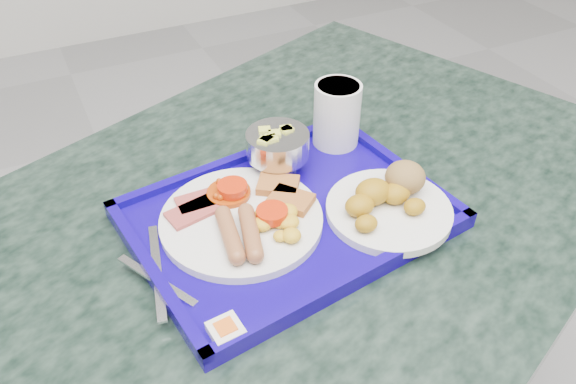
# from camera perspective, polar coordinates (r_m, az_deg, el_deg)

# --- Properties ---
(table) EXTENTS (1.36, 1.15, 0.73)m
(table) POSITION_cam_1_polar(r_m,az_deg,el_deg) (0.97, 0.43, -9.66)
(table) COLOR slate
(table) RESTS_ON floor
(tray) EXTENTS (0.47, 0.37, 0.03)m
(tray) POSITION_cam_1_polar(r_m,az_deg,el_deg) (0.80, 0.00, -2.51)
(tray) COLOR #110280
(tray) RESTS_ON table
(main_plate) EXTENTS (0.23, 0.23, 0.04)m
(main_plate) POSITION_cam_1_polar(r_m,az_deg,el_deg) (0.78, -4.35, -2.53)
(main_plate) COLOR silver
(main_plate) RESTS_ON tray
(bread_plate) EXTENTS (0.18, 0.18, 0.06)m
(bread_plate) POSITION_cam_1_polar(r_m,az_deg,el_deg) (0.81, 10.26, -0.84)
(bread_plate) COLOR silver
(bread_plate) RESTS_ON tray
(fruit_bowl) EXTENTS (0.10, 0.10, 0.07)m
(fruit_bowl) POSITION_cam_1_polar(r_m,az_deg,el_deg) (0.86, -1.09, 4.75)
(fruit_bowl) COLOR silver
(fruit_bowl) RESTS_ON tray
(juice_cup) EXTENTS (0.08, 0.08, 0.11)m
(juice_cup) POSITION_cam_1_polar(r_m,az_deg,el_deg) (0.92, 4.99, 8.04)
(juice_cup) COLOR white
(juice_cup) RESTS_ON tray
(spoon) EXTENTS (0.10, 0.16, 0.01)m
(spoon) POSITION_cam_1_polar(r_m,az_deg,el_deg) (0.77, -12.24, -5.13)
(spoon) COLOR silver
(spoon) RESTS_ON tray
(knife) EXTENTS (0.04, 0.17, 0.00)m
(knife) POSITION_cam_1_polar(r_m,az_deg,el_deg) (0.74, -13.15, -7.78)
(knife) COLOR silver
(knife) RESTS_ON tray
(jam_packet) EXTENTS (0.04, 0.04, 0.01)m
(jam_packet) POSITION_cam_1_polar(r_m,az_deg,el_deg) (0.66, -6.34, -13.79)
(jam_packet) COLOR white
(jam_packet) RESTS_ON tray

